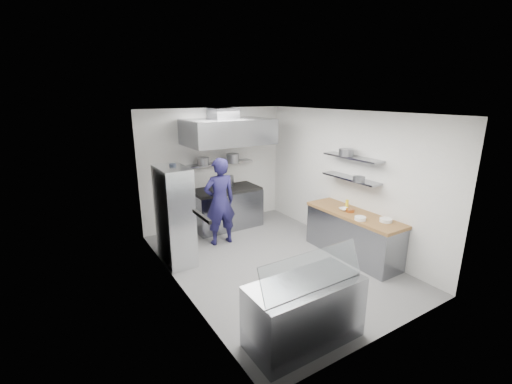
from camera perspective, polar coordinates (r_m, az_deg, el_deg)
floor at (r=6.70m, az=2.77°, el=-11.56°), size 5.00×5.00×0.00m
ceiling at (r=5.95m, az=3.14°, el=13.12°), size 5.00×5.00×0.00m
wall_back at (r=8.29m, az=-6.97°, el=4.07°), size 3.60×2.80×0.02m
wall_front at (r=4.48m, az=21.63°, el=-7.44°), size 3.60×2.80×0.02m
wall_left at (r=5.40m, az=-12.98°, el=-2.73°), size 2.80×5.00×0.02m
wall_right at (r=7.33m, az=14.60°, el=2.08°), size 2.80×5.00×0.02m
gas_range at (r=8.24m, az=-4.93°, el=-2.81°), size 1.60×0.80×0.90m
cooktop at (r=8.10m, az=-5.01°, el=0.41°), size 1.57×0.78×0.06m
stock_pot_left at (r=7.87m, az=-6.55°, el=0.88°), size 0.31×0.31×0.20m
stock_pot_mid at (r=8.29m, az=-4.86°, el=1.86°), size 0.33×0.33×0.24m
over_range_shelf at (r=8.17m, az=-5.88°, el=4.78°), size 1.60×0.30×0.04m
shelf_pot_a at (r=7.85m, az=-8.80°, el=5.04°), size 0.26×0.26×0.18m
shelf_pot_b at (r=8.06m, az=-3.91°, el=5.62°), size 0.29×0.29×0.22m
extractor_hood at (r=7.69m, az=-4.66°, el=9.99°), size 1.90×1.15×0.55m
hood_duct at (r=7.86m, az=-5.50°, el=12.88°), size 0.55×0.55×0.24m
red_firebox at (r=7.80m, az=-15.13°, el=3.02°), size 0.22×0.10×0.26m
chef at (r=7.19m, az=-6.05°, el=-1.61°), size 0.71×0.49×1.86m
wire_rack at (r=6.53m, az=-13.41°, el=-3.87°), size 0.50×0.90×1.85m
rack_bin_a at (r=6.59m, az=-13.38°, el=-4.85°), size 0.18×0.22×0.20m
rack_bin_b at (r=6.71m, az=-14.48°, el=-0.06°), size 0.13×0.17×0.15m
rack_jar at (r=6.38m, az=-13.69°, el=3.81°), size 0.12×0.12×0.18m
knife_strip at (r=4.56m, az=-9.04°, el=-4.02°), size 0.04×0.55×0.05m
prep_counter_base at (r=7.02m, az=15.75°, el=-7.07°), size 0.62×2.00×0.84m
prep_counter_top at (r=6.86m, az=16.04°, el=-3.60°), size 0.65×2.04×0.06m
plate_stack_a at (r=6.56m, az=20.82°, el=-4.39°), size 0.22×0.22×0.06m
plate_stack_b at (r=6.49m, az=16.98°, el=-4.22°), size 0.21×0.21×0.06m
copper_pan at (r=6.87m, az=15.41°, el=-2.98°), size 0.17×0.17×0.06m
squeeze_bottle at (r=7.04m, az=14.92°, el=-1.98°), size 0.06×0.06×0.18m
mixing_bowl at (r=6.93m, az=14.47°, el=-2.81°), size 0.21×0.21×0.05m
wall_shelf_lower at (r=6.99m, az=15.51°, el=2.20°), size 0.30×1.30×0.04m
wall_shelf_upper at (r=6.91m, az=15.77°, el=5.59°), size 0.30×1.30×0.04m
shelf_pot_c at (r=6.66m, az=16.80°, el=2.05°), size 0.22×0.22×0.10m
shelf_pot_d at (r=6.90m, az=14.79°, el=6.41°), size 0.28×0.28×0.14m
display_case at (r=4.66m, az=8.06°, el=-19.19°), size 1.50×0.70×0.85m
display_glass at (r=4.24m, az=9.47°, el=-12.78°), size 1.47×0.19×0.42m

